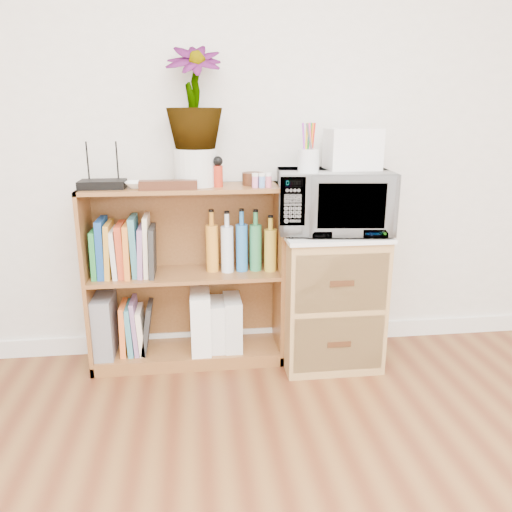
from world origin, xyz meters
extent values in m
cube|color=white|center=(0.00, 2.24, 0.05)|extent=(4.00, 0.02, 0.10)
cube|color=brown|center=(-0.35, 2.10, 0.47)|extent=(1.00, 0.30, 0.95)
cube|color=#9E7542|center=(0.40, 2.02, 0.35)|extent=(0.50, 0.45, 0.70)
imported|color=silver|center=(0.40, 2.02, 0.87)|extent=(0.59, 0.44, 0.31)
cylinder|color=silver|center=(0.25, 1.95, 1.08)|extent=(0.10, 0.10, 0.11)
cube|color=white|center=(0.50, 2.06, 1.13)|extent=(0.25, 0.21, 0.20)
cube|color=black|center=(-0.73, 2.08, 0.97)|extent=(0.22, 0.15, 0.04)
imported|color=white|center=(-0.56, 2.07, 0.97)|extent=(0.13, 0.13, 0.03)
cylinder|color=silver|center=(-0.28, 2.12, 1.04)|extent=(0.21, 0.21, 0.18)
imported|color=#317B31|center=(-0.28, 2.12, 1.37)|extent=(0.27, 0.27, 0.48)
cube|color=#32190D|center=(-0.41, 2.00, 0.97)|extent=(0.27, 0.07, 0.04)
cylinder|color=#B02915|center=(-0.17, 2.06, 1.00)|extent=(0.05, 0.05, 0.10)
cylinder|color=#391D0F|center=(0.00, 2.11, 0.98)|extent=(0.11, 0.11, 0.06)
cube|color=pink|center=(0.04, 2.01, 0.98)|extent=(0.12, 0.04, 0.06)
cube|color=slate|center=(-0.78, 2.10, 0.23)|extent=(0.10, 0.26, 0.32)
cube|color=white|center=(-0.28, 2.09, 0.23)|extent=(0.10, 0.26, 0.32)
cube|color=silver|center=(-0.19, 2.09, 0.20)|extent=(0.08, 0.21, 0.27)
cube|color=silver|center=(-0.11, 2.09, 0.21)|extent=(0.09, 0.23, 0.28)
cube|color=#228139|center=(-0.80, 2.10, 0.62)|extent=(0.03, 0.20, 0.24)
cube|color=navy|center=(-0.76, 2.10, 0.65)|extent=(0.04, 0.20, 0.30)
cube|color=#C18B2D|center=(-0.73, 2.10, 0.64)|extent=(0.04, 0.20, 0.28)
cube|color=silver|center=(-0.70, 2.10, 0.62)|extent=(0.03, 0.20, 0.24)
cube|color=#CB4322|center=(-0.67, 2.10, 0.63)|extent=(0.04, 0.20, 0.27)
cube|color=orange|center=(-0.63, 2.10, 0.64)|extent=(0.03, 0.20, 0.27)
cube|color=teal|center=(-0.60, 2.10, 0.65)|extent=(0.04, 0.20, 0.30)
cube|color=#926395|center=(-0.57, 2.10, 0.63)|extent=(0.04, 0.20, 0.25)
cube|color=beige|center=(-0.54, 2.10, 0.65)|extent=(0.03, 0.20, 0.31)
cube|color=#272727|center=(-0.51, 2.10, 0.63)|extent=(0.03, 0.20, 0.25)
cylinder|color=orange|center=(-0.21, 2.10, 0.66)|extent=(0.07, 0.07, 0.32)
cylinder|color=white|center=(-0.13, 2.10, 0.66)|extent=(0.06, 0.06, 0.31)
cylinder|color=#2A77C5|center=(-0.06, 2.10, 0.66)|extent=(0.06, 0.06, 0.32)
cylinder|color=#318751|center=(0.02, 2.10, 0.66)|extent=(0.06, 0.06, 0.31)
cylinder|color=gold|center=(0.09, 2.10, 0.64)|extent=(0.06, 0.06, 0.29)
cylinder|color=silver|center=(0.17, 2.10, 0.64)|extent=(0.07, 0.07, 0.28)
cube|color=orange|center=(-0.69, 2.10, 0.21)|extent=(0.04, 0.19, 0.27)
cube|color=teal|center=(-0.65, 2.10, 0.20)|extent=(0.04, 0.19, 0.27)
cube|color=#8B6395|center=(-0.63, 2.10, 0.22)|extent=(0.04, 0.19, 0.29)
cube|color=#FFE5C6|center=(-0.60, 2.10, 0.19)|extent=(0.04, 0.19, 0.24)
cube|color=#272727|center=(-0.57, 2.10, 0.20)|extent=(0.07, 0.19, 0.27)
camera|label=1|loc=(-0.29, -0.40, 1.30)|focal=35.00mm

